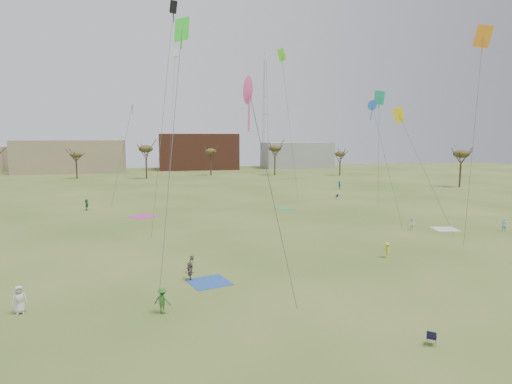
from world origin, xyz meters
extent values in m
plane|color=#38551A|center=(0.00, 0.00, 0.00)|extent=(260.00, 260.00, 0.00)
imported|color=silver|center=(-19.04, -2.58, 0.91)|extent=(1.03, 0.84, 1.82)
imported|color=#306E24|center=(-10.11, -4.67, 0.85)|extent=(1.26, 1.06, 1.70)
imported|color=#8C8A59|center=(-7.47, 3.33, 0.78)|extent=(0.91, 0.96, 1.56)
imported|color=brown|center=(-7.85, 1.58, 0.73)|extent=(0.45, 1.36, 1.46)
imported|color=gold|center=(10.67, 3.88, 0.73)|extent=(0.62, 0.99, 1.46)
imported|color=#7FB0D4|center=(30.24, 11.10, 0.80)|extent=(0.68, 0.55, 1.60)
imported|color=white|center=(20.01, 14.31, 0.73)|extent=(0.89, 0.90, 1.47)
imported|color=#25703C|center=(-20.42, 38.51, 0.85)|extent=(0.65, 1.62, 1.71)
imported|color=navy|center=(28.35, 54.58, 0.88)|extent=(0.78, 1.20, 1.76)
cube|color=#254DA1|center=(-6.44, 0.64, 0.00)|extent=(3.63, 3.63, 0.03)
cube|color=silver|center=(24.15, 13.65, 0.00)|extent=(3.32, 3.32, 0.03)
cube|color=#B33783|center=(-11.96, 31.01, 0.00)|extent=(5.06, 5.06, 0.03)
cube|color=#34904F|center=(9.63, 32.91, 0.00)|extent=(3.18, 3.18, 0.03)
cube|color=#181438|center=(4.07, -12.47, 0.42)|extent=(0.70, 0.70, 0.04)
cube|color=#181438|center=(3.92, -12.65, 0.65)|extent=(0.47, 0.42, 0.44)
cube|color=#141335|center=(21.69, 40.79, 0.42)|extent=(0.62, 0.62, 0.04)
cube|color=#141335|center=(21.91, 40.85, 0.65)|extent=(0.26, 0.52, 0.44)
cube|color=#2CDE27|center=(-8.23, -0.60, 18.62)|extent=(0.85, 0.85, 1.66)
cube|color=#2CDE27|center=(-8.23, -0.60, 18.04)|extent=(0.08, 0.08, 1.49)
cylinder|color=#4C4C51|center=(-9.29, -3.04, 9.76)|extent=(2.18, 4.92, 17.73)
cone|color=#DA4588|center=(-5.32, -8.91, 13.77)|extent=(1.53, 0.11, 1.53)
cube|color=#DA4588|center=(-5.32, -8.91, 12.79)|extent=(0.08, 0.08, 2.50)
cylinder|color=#4C4C51|center=(-3.74, -8.44, 7.33)|extent=(3.21, 0.97, 12.88)
cube|color=orange|center=(20.88, 5.29, 20.85)|extent=(1.04, 1.04, 2.05)
cube|color=orange|center=(20.88, 5.29, 20.13)|extent=(0.08, 0.08, 1.84)
cylinder|color=#4C4C51|center=(19.65, 4.23, 10.88)|extent=(2.53, 2.17, 19.96)
cube|color=yellow|center=(16.29, 12.13, 13.65)|extent=(0.84, 0.84, 1.64)
cube|color=yellow|center=(16.29, 12.13, 13.08)|extent=(0.08, 0.08, 1.48)
cylinder|color=#4C4C51|center=(18.12, 9.29, 7.28)|extent=(3.69, 5.73, 12.77)
cube|color=black|center=(-7.78, 17.56, 25.02)|extent=(0.72, 0.72, 1.23)
cube|color=black|center=(-7.78, 17.56, 24.30)|extent=(0.08, 0.08, 1.85)
cylinder|color=#4C4C51|center=(-9.28, 15.47, 12.96)|extent=(3.05, 4.22, 24.13)
cone|color=blue|center=(15.13, 16.09, 14.92)|extent=(1.20, 0.09, 1.20)
cube|color=blue|center=(15.13, 16.09, 14.16)|extent=(0.08, 0.08, 1.96)
cylinder|color=#4C4C51|center=(15.88, 13.50, 7.91)|extent=(1.56, 5.22, 14.04)
cube|color=#67E225|center=(10.59, 38.72, 24.46)|extent=(1.00, 1.00, 1.96)
cube|color=#67E225|center=(10.59, 38.72, 23.77)|extent=(0.08, 0.08, 1.76)
cylinder|color=#4C4C51|center=(12.12, 38.67, 12.68)|extent=(3.10, 0.12, 23.56)
cone|color=#AE124D|center=(-13.11, 36.19, 15.76)|extent=(0.80, 0.06, 0.80)
cube|color=#AE124D|center=(-13.11, 36.19, 15.25)|extent=(0.08, 0.08, 1.31)
cylinder|color=#4C4C51|center=(-14.82, 35.28, 8.33)|extent=(3.45, 1.88, 14.87)
cube|color=#1A9C84|center=(22.56, 28.04, 16.94)|extent=(1.06, 1.06, 2.08)
cube|color=#1A9C84|center=(22.56, 28.04, 16.21)|extent=(0.08, 0.08, 1.87)
cylinder|color=#4C4C51|center=(22.65, 27.86, 8.92)|extent=(0.24, 0.41, 16.04)
cube|color=silver|center=(-5.69, 52.86, 26.62)|extent=(0.89, 0.89, 1.53)
cube|color=silver|center=(-5.69, 52.86, 25.72)|extent=(0.08, 0.08, 2.30)
cylinder|color=#4C4C51|center=(-6.77, 50.75, 13.76)|extent=(2.21, 4.26, 25.73)
cylinder|color=#3A2B1E|center=(-30.00, 92.00, 2.16)|extent=(0.40, 0.40, 4.32)
ellipsoid|color=#473D1E|center=(-30.00, 92.00, 6.34)|extent=(3.02, 3.02, 1.58)
cylinder|color=#3A2B1E|center=(-12.00, 88.00, 2.70)|extent=(0.40, 0.40, 5.40)
ellipsoid|color=#473D1E|center=(-12.00, 88.00, 7.92)|extent=(3.78, 3.78, 1.98)
cylinder|color=#3A2B1E|center=(6.00, 94.00, 2.34)|extent=(0.40, 0.40, 4.68)
ellipsoid|color=#473D1E|center=(6.00, 94.00, 6.86)|extent=(3.28, 3.28, 1.72)
cylinder|color=#3A2B1E|center=(24.00, 90.00, 2.64)|extent=(0.40, 0.40, 5.28)
ellipsoid|color=#473D1E|center=(24.00, 90.00, 7.74)|extent=(3.70, 3.70, 1.94)
cylinder|color=#3A2B1E|center=(42.00, 85.00, 2.10)|extent=(0.40, 0.40, 4.20)
ellipsoid|color=#473D1E|center=(42.00, 85.00, 6.16)|extent=(2.94, 2.94, 1.54)
cylinder|color=#3A2B1E|center=(56.00, 52.00, 2.52)|extent=(0.40, 0.40, 5.04)
ellipsoid|color=#473D1E|center=(56.00, 52.00, 7.39)|extent=(3.53, 3.53, 1.85)
cube|color=#937F60|center=(-35.00, 115.00, 5.00)|extent=(32.00, 14.00, 10.00)
cube|color=brown|center=(5.00, 120.00, 6.00)|extent=(26.00, 16.00, 12.00)
cube|color=gray|center=(40.00, 118.00, 4.50)|extent=(24.00, 12.00, 9.00)
cylinder|color=#9EA3A8|center=(30.90, 125.00, 19.00)|extent=(0.16, 0.16, 38.00)
cylinder|color=#9EA3A8|center=(29.55, 125.78, 19.00)|extent=(0.16, 0.16, 38.00)
cylinder|color=#9EA3A8|center=(29.55, 124.22, 19.00)|extent=(0.16, 0.16, 38.00)
cylinder|color=#9EA3A8|center=(30.00, 125.00, 39.50)|extent=(0.10, 0.10, 3.00)
camera|label=1|loc=(-10.50, -32.49, 11.33)|focal=30.98mm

